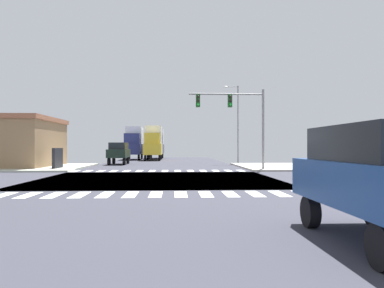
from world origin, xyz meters
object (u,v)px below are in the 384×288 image
at_px(traffic_signal_mast, 235,111).
at_px(suv_nearside_1, 119,151).
at_px(box_truck_farside_1, 134,142).
at_px(box_truck_middle_3, 156,143).
at_px(suv_leading_3, 378,173).
at_px(street_lamp, 236,117).
at_px(box_truck_queued_2, 153,142).

height_order(traffic_signal_mast, suv_nearside_1, traffic_signal_mast).
xyz_separation_m(suv_nearside_1, box_truck_farside_1, (0.00, 15.13, 1.17)).
bearing_deg(box_truck_farside_1, box_truck_middle_3, -117.15).
bearing_deg(suv_leading_3, box_truck_farside_1, 101.59).
relative_size(suv_nearside_1, suv_leading_3, 1.00).
height_order(suv_nearside_1, box_truck_middle_3, box_truck_middle_3).
bearing_deg(street_lamp, box_truck_farside_1, 133.04).
bearing_deg(box_truck_middle_3, traffic_signal_mast, 103.82).
xyz_separation_m(box_truck_queued_2, box_truck_middle_3, (0.00, 8.15, 0.00)).
bearing_deg(box_truck_farside_1, traffic_signal_mast, 112.64).
xyz_separation_m(traffic_signal_mast, box_truck_middle_3, (-7.82, 31.78, -2.24)).
xyz_separation_m(box_truck_farside_1, suv_leading_3, (10.00, -48.78, -1.17)).
bearing_deg(box_truck_queued_2, traffic_signal_mast, 108.30).
relative_size(box_truck_farside_1, box_truck_queued_2, 1.00).
distance_m(street_lamp, box_truck_queued_2, 15.44).
bearing_deg(box_truck_queued_2, street_lamp, 130.69).
distance_m(suv_nearside_1, box_truck_queued_2, 13.23).
height_order(box_truck_queued_2, box_truck_middle_3, same).
height_order(street_lamp, suv_leading_3, street_lamp).
distance_m(traffic_signal_mast, box_truck_queued_2, 24.99).
xyz_separation_m(traffic_signal_mast, suv_leading_3, (-0.82, -22.85, -3.41)).
bearing_deg(box_truck_middle_3, suv_nearside_1, 81.86).
bearing_deg(suv_nearside_1, traffic_signal_mast, 135.03).
relative_size(suv_nearside_1, box_truck_middle_3, 0.64).
relative_size(traffic_signal_mast, street_lamp, 0.74).
relative_size(traffic_signal_mast, suv_leading_3, 1.42).
distance_m(traffic_signal_mast, box_truck_farside_1, 28.19).
distance_m(suv_nearside_1, suv_leading_3, 35.10).
height_order(traffic_signal_mast, box_truck_farside_1, traffic_signal_mast).
bearing_deg(suv_nearside_1, street_lamp, -174.27).
bearing_deg(suv_nearside_1, box_truck_farside_1, -90.00).
height_order(traffic_signal_mast, box_truck_middle_3, traffic_signal_mast).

